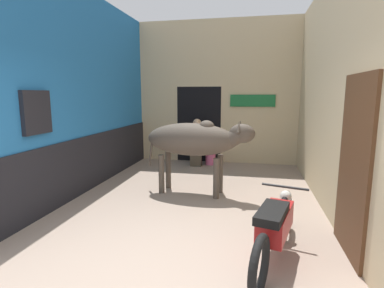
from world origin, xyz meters
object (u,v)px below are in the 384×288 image
(shopkeeper_seated, at_px, (197,141))
(plastic_stool, at_px, (211,157))
(motorcycle_near, at_px, (275,225))
(cow, at_px, (195,140))

(shopkeeper_seated, bearing_deg, plastic_stool, 23.50)
(motorcycle_near, xyz_separation_m, shopkeeper_seated, (-1.72, 4.37, 0.23))
(cow, xyz_separation_m, shopkeeper_seated, (-0.40, 2.25, -0.38))
(motorcycle_near, height_order, plastic_stool, motorcycle_near)
(shopkeeper_seated, distance_m, plastic_stool, 0.58)
(shopkeeper_seated, bearing_deg, motorcycle_near, -68.54)
(motorcycle_near, distance_m, shopkeeper_seated, 4.71)
(cow, distance_m, motorcycle_near, 2.58)
(cow, xyz_separation_m, plastic_stool, (-0.04, 2.41, -0.81))
(cow, relative_size, plastic_stool, 5.31)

